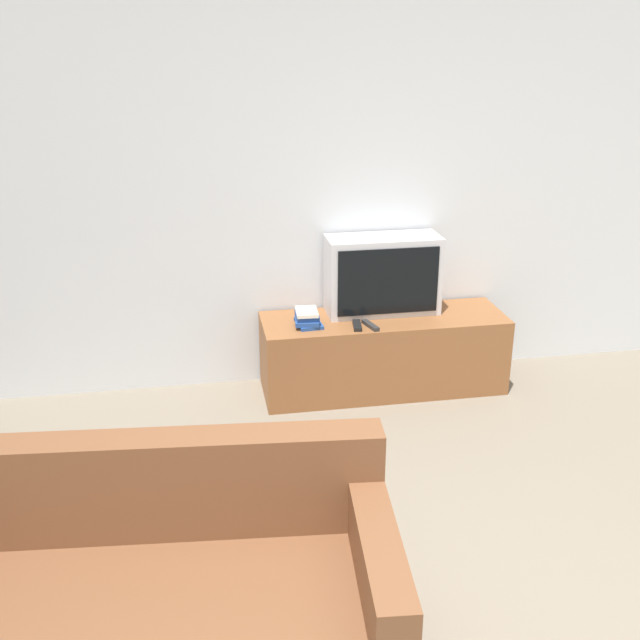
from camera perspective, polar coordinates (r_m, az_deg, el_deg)
The scene contains 7 objects.
wall_back at distance 4.89m, azimuth 0.75°, elevation 9.93°, with size 9.00×0.06×2.60m.
tv_stand at distance 4.99m, azimuth 4.81°, elevation -2.52°, with size 1.60×0.51×0.51m.
television at distance 4.91m, azimuth 4.79°, elevation 3.45°, with size 0.74×0.30×0.51m.
couch at distance 2.99m, azimuth -13.35°, elevation -20.97°, with size 1.90×1.03×0.84m.
book_stack at distance 4.73m, azimuth -0.98°, elevation 0.16°, with size 0.18×0.22×0.10m.
remote_on_stand at distance 4.72m, azimuth 3.86°, elevation -0.41°, with size 0.08×0.18×0.02m.
remote_secondary at distance 4.71m, azimuth 2.85°, elevation -0.42°, with size 0.07×0.16×0.02m.
Camera 1 is at (-0.91, -1.67, 2.28)m, focal length 42.00 mm.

